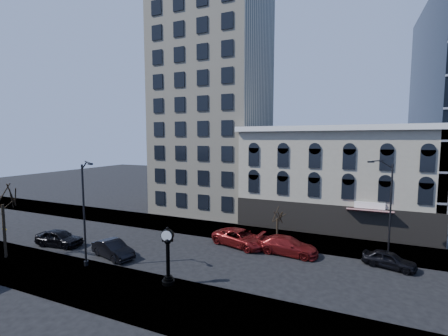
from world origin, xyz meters
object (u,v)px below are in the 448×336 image
at_px(street_clock, 168,258).
at_px(warning_sign, 5,232).
at_px(car_near_b, 113,249).
at_px(street_lamp_near, 86,186).
at_px(car_near_a, 59,238).

bearing_deg(street_clock, warning_sign, 162.91).
bearing_deg(warning_sign, street_clock, 2.80).
bearing_deg(car_near_b, street_lamp_near, -163.78).
distance_m(street_lamp_near, warning_sign, 12.90).
xyz_separation_m(street_lamp_near, car_near_b, (-0.07, 2.84, -6.31)).
relative_size(street_lamp_near, warning_sign, 4.16).
relative_size(car_near_a, car_near_b, 1.03).
distance_m(street_clock, street_lamp_near, 9.18).
bearing_deg(warning_sign, street_lamp_near, 1.24).
distance_m(warning_sign, car_near_a, 5.14).
height_order(street_lamp_near, warning_sign, street_lamp_near).
relative_size(street_clock, warning_sign, 1.96).
xyz_separation_m(street_lamp_near, car_near_a, (-7.38, 3.01, -6.26)).
bearing_deg(car_near_b, street_clock, -93.22).
bearing_deg(street_clock, car_near_b, 144.92).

